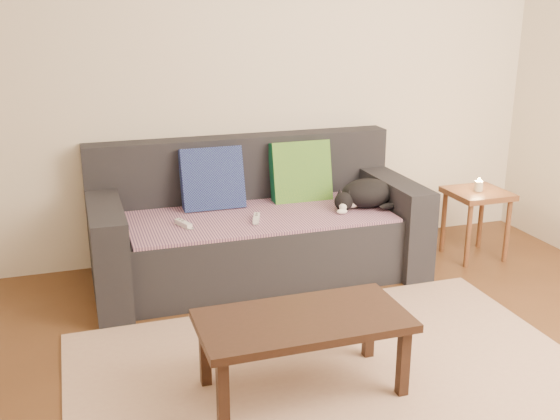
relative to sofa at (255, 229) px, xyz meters
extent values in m
plane|color=brown|center=(0.00, -1.57, -0.31)|extent=(4.50, 4.50, 0.00)
cube|color=beige|center=(0.00, 0.43, 0.99)|extent=(4.50, 0.04, 2.60)
cube|color=#232328|center=(0.00, -0.07, -0.10)|extent=(1.70, 0.78, 0.42)
cube|color=#232328|center=(0.00, 0.33, 0.34)|extent=(2.10, 0.18, 0.45)
cube|color=#232328|center=(-0.95, -0.07, -0.01)|extent=(0.20, 0.90, 0.60)
cube|color=#232328|center=(0.95, -0.07, -0.01)|extent=(0.20, 0.90, 0.60)
cube|color=#402A50|center=(0.00, -0.09, 0.12)|extent=(1.66, 0.74, 0.02)
cube|color=#131250|center=(-0.24, 0.17, 0.32)|extent=(0.41, 0.21, 0.42)
cube|color=#0C4C2E|center=(0.37, 0.17, 0.32)|extent=(0.41, 0.19, 0.43)
ellipsoid|color=black|center=(0.73, -0.15, 0.22)|extent=(0.43, 0.38, 0.19)
sphere|color=black|center=(0.54, -0.19, 0.19)|extent=(0.16, 0.16, 0.12)
sphere|color=white|center=(0.52, -0.23, 0.18)|extent=(0.07, 0.07, 0.05)
ellipsoid|color=black|center=(0.82, -0.28, 0.17)|extent=(0.15, 0.10, 0.04)
cube|color=white|center=(-0.50, -0.17, 0.15)|extent=(0.09, 0.15, 0.03)
cube|color=white|center=(-0.05, -0.20, 0.15)|extent=(0.09, 0.15, 0.03)
cube|color=brown|center=(1.56, -0.19, 0.16)|extent=(0.39, 0.39, 0.04)
cylinder|color=brown|center=(1.40, -0.35, -0.09)|extent=(0.04, 0.04, 0.45)
cylinder|color=brown|center=(1.71, -0.35, -0.09)|extent=(0.04, 0.04, 0.45)
cylinder|color=brown|center=(1.40, -0.03, -0.09)|extent=(0.04, 0.04, 0.45)
cylinder|color=brown|center=(1.71, -0.03, -0.09)|extent=(0.04, 0.04, 0.45)
cylinder|color=beige|center=(1.56, -0.19, 0.21)|extent=(0.06, 0.06, 0.07)
sphere|color=#FFBF59|center=(1.56, -0.19, 0.26)|extent=(0.02, 0.02, 0.02)
cube|color=tan|center=(0.00, -1.42, -0.30)|extent=(2.50, 1.80, 0.01)
cube|color=black|center=(-0.18, -1.41, 0.05)|extent=(0.95, 0.48, 0.04)
cube|color=black|center=(-0.60, -1.60, -0.14)|extent=(0.05, 0.05, 0.34)
cube|color=black|center=(0.24, -1.60, -0.14)|extent=(0.05, 0.05, 0.34)
cube|color=black|center=(-0.60, -1.23, -0.14)|extent=(0.05, 0.05, 0.34)
cube|color=black|center=(0.24, -1.23, -0.14)|extent=(0.05, 0.05, 0.34)
camera|label=1|loc=(-1.10, -3.91, 1.42)|focal=42.00mm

